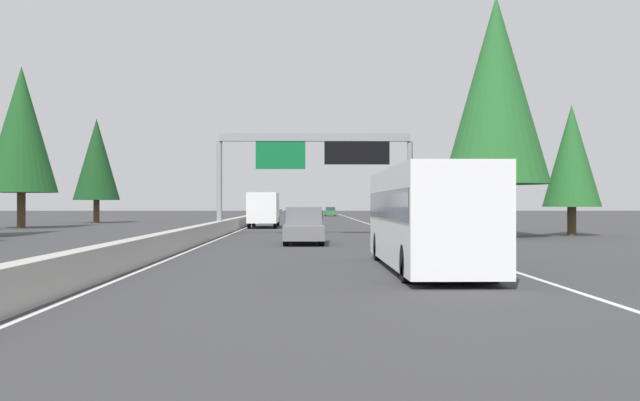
{
  "coord_description": "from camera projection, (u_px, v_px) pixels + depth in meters",
  "views": [
    {
      "loc": [
        -3.02,
        -5.28,
        2.05
      ],
      "look_at": [
        68.2,
        -6.55,
        2.32
      ],
      "focal_mm": 44.23,
      "sensor_mm": 36.0,
      "label": 1
    }
  ],
  "objects": [
    {
      "name": "box_truck_distant_a",
      "position": [
        264.0,
        209.0,
        66.7
      ],
      "size": [
        8.5,
        2.4,
        2.95
      ],
      "color": "white",
      "rests_on": "ground"
    },
    {
      "name": "median_barrier",
      "position": [
        253.0,
        219.0,
        82.91
      ],
      "size": [
        180.0,
        0.56,
        0.9
      ],
      "primitive_type": "cube",
      "color": "#ADAAA3",
      "rests_on": "ground"
    },
    {
      "name": "bus_far_right",
      "position": [
        426.0,
        214.0,
        24.29
      ],
      "size": [
        11.5,
        2.55,
        3.1
      ],
      "color": "white",
      "rests_on": "ground"
    },
    {
      "name": "shoulder_stripe_right",
      "position": [
        373.0,
        225.0,
        73.12
      ],
      "size": [
        160.0,
        0.16,
        0.01
      ],
      "primitive_type": "cube",
      "color": "silver",
      "rests_on": "ground"
    },
    {
      "name": "sedan_distant_b",
      "position": [
        330.0,
        212.0,
        128.26
      ],
      "size": [
        4.4,
        1.8,
        1.47
      ],
      "color": "#2D6B38",
      "rests_on": "ground"
    },
    {
      "name": "conifer_left_mid",
      "position": [
        21.0,
        130.0,
        65.36
      ],
      "size": [
        5.93,
        5.93,
        13.47
      ],
      "color": "#4C3823",
      "rests_on": "ground"
    },
    {
      "name": "conifer_left_far",
      "position": [
        97.0,
        159.0,
        82.97
      ],
      "size": [
        4.84,
        4.84,
        11.01
      ],
      "color": "#4C3823",
      "rests_on": "ground"
    },
    {
      "name": "conifer_right_near",
      "position": [
        496.0,
        90.0,
        47.45
      ],
      "size": [
        6.43,
        6.43,
        14.6
      ],
      "color": "#4C3823",
      "rests_on": "ground"
    },
    {
      "name": "conifer_right_mid",
      "position": [
        572.0,
        156.0,
        50.13
      ],
      "size": [
        3.67,
        3.67,
        8.34
      ],
      "color": "#4C3823",
      "rests_on": "ground"
    },
    {
      "name": "sign_gantry_overhead",
      "position": [
        318.0,
        154.0,
        50.8
      ],
      "size": [
        0.5,
        12.68,
        6.56
      ],
      "color": "gray",
      "rests_on": "ground"
    },
    {
      "name": "sedan_near_center",
      "position": [
        308.0,
        215.0,
        96.9
      ],
      "size": [
        4.4,
        1.8,
        1.47
      ],
      "color": "#1E4793",
      "rests_on": "ground"
    },
    {
      "name": "pickup_far_center",
      "position": [
        304.0,
        226.0,
        40.17
      ],
      "size": [
        5.6,
        2.0,
        1.86
      ],
      "color": "slate",
      "rests_on": "ground"
    },
    {
      "name": "shoulder_stripe_median",
      "position": [
        252.0,
        225.0,
        72.92
      ],
      "size": [
        160.0,
        0.16,
        0.01
      ],
      "primitive_type": "cube",
      "color": "silver",
      "rests_on": "ground"
    },
    {
      "name": "ground_plane",
      "position": [
        240.0,
        229.0,
        62.91
      ],
      "size": [
        320.0,
        320.0,
        0.0
      ],
      "primitive_type": "plane",
      "color": "#38383A"
    }
  ]
}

